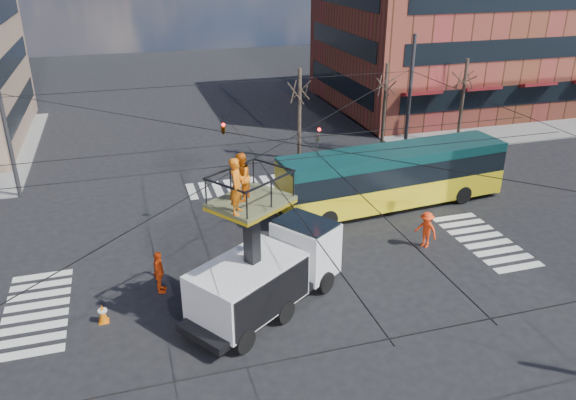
# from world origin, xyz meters

# --- Properties ---
(ground) EXTENTS (120.00, 120.00, 0.00)m
(ground) POSITION_xyz_m (0.00, 0.00, 0.00)
(ground) COLOR black
(ground) RESTS_ON ground
(sidewalk_ne) EXTENTS (18.00, 18.00, 0.12)m
(sidewalk_ne) POSITION_xyz_m (21.00, 21.00, 0.06)
(sidewalk_ne) COLOR slate
(sidewalk_ne) RESTS_ON ground
(crosswalks) EXTENTS (22.40, 22.40, 0.02)m
(crosswalks) POSITION_xyz_m (0.00, 0.00, 0.01)
(crosswalks) COLOR silver
(crosswalks) RESTS_ON ground
(building_ne) EXTENTS (20.06, 16.06, 14.00)m
(building_ne) POSITION_xyz_m (21.98, 23.98, 7.00)
(building_ne) COLOR brown
(building_ne) RESTS_ON ground
(overhead_network) EXTENTS (24.24, 24.24, 8.00)m
(overhead_network) POSITION_xyz_m (-0.07, 0.40, 4.29)
(overhead_network) COLOR #2D2D30
(overhead_network) RESTS_ON ground
(tree_a) EXTENTS (2.00, 2.00, 6.00)m
(tree_a) POSITION_xyz_m (5.00, 13.50, 4.63)
(tree_a) COLOR #382B21
(tree_a) RESTS_ON ground
(tree_b) EXTENTS (2.00, 2.00, 6.00)m
(tree_b) POSITION_xyz_m (11.00, 13.50, 4.63)
(tree_b) COLOR #382B21
(tree_b) RESTS_ON ground
(tree_c) EXTENTS (2.00, 2.00, 6.00)m
(tree_c) POSITION_xyz_m (17.00, 13.50, 4.63)
(tree_c) COLOR #382B21
(tree_c) RESTS_ON ground
(utility_truck) EXTENTS (7.08, 5.84, 6.73)m
(utility_truck) POSITION_xyz_m (-1.32, -2.22, 2.12)
(utility_truck) COLOR black
(utility_truck) RESTS_ON ground
(city_bus) EXTENTS (12.80, 3.73, 3.20)m
(city_bus) POSITION_xyz_m (7.52, 4.96, 1.73)
(city_bus) COLOR gold
(city_bus) RESTS_ON ground
(traffic_cone) EXTENTS (0.36, 0.36, 0.77)m
(traffic_cone) POSITION_xyz_m (-7.49, -1.48, 0.39)
(traffic_cone) COLOR #D76309
(traffic_cone) RESTS_ON ground
(worker_ground) EXTENTS (0.68, 1.14, 1.82)m
(worker_ground) POSITION_xyz_m (-5.25, -0.02, 0.91)
(worker_ground) COLOR red
(worker_ground) RESTS_ON ground
(flagger) EXTENTS (1.09, 1.31, 1.76)m
(flagger) POSITION_xyz_m (6.96, 0.29, 0.88)
(flagger) COLOR #FF3A10
(flagger) RESTS_ON ground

